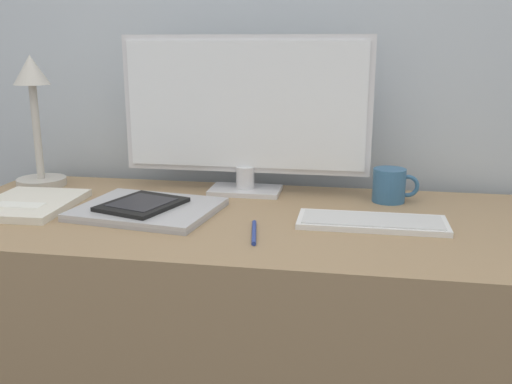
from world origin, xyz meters
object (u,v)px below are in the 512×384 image
at_px(laptop, 148,209).
at_px(notebook, 29,204).
at_px(keyboard, 372,222).
at_px(pen, 254,232).
at_px(coffee_mug, 390,185).
at_px(ereader, 142,204).
at_px(desk_lamp, 35,112).
at_px(monitor, 245,111).

height_order(laptop, notebook, notebook).
relative_size(keyboard, pen, 2.30).
relative_size(keyboard, coffee_mug, 2.83).
xyz_separation_m(laptop, coffee_mug, (0.54, 0.19, 0.03)).
relative_size(ereader, coffee_mug, 1.90).
bearing_deg(keyboard, coffee_mug, 76.91).
bearing_deg(laptop, desk_lamp, 152.16).
height_order(notebook, pen, notebook).
relative_size(monitor, keyboard, 2.00).
height_order(desk_lamp, notebook, desk_lamp).
xyz_separation_m(monitor, keyboard, (0.31, -0.22, -0.20)).
distance_m(keyboard, notebook, 0.78).
distance_m(keyboard, ereader, 0.50).
distance_m(monitor, coffee_mug, 0.40).
bearing_deg(keyboard, desk_lamp, 166.96).
relative_size(monitor, desk_lamp, 1.81).
bearing_deg(pen, monitor, 103.86).
relative_size(keyboard, desk_lamp, 0.91).
xyz_separation_m(laptop, pen, (0.26, -0.11, -0.00)).
bearing_deg(ereader, coffee_mug, 19.74).
bearing_deg(ereader, laptop, 31.26).
xyz_separation_m(keyboard, pen, (-0.23, -0.10, -0.00)).
bearing_deg(ereader, monitor, 49.16).
distance_m(keyboard, laptop, 0.49).
bearing_deg(desk_lamp, keyboard, -13.04).
relative_size(monitor, pen, 4.61).
relative_size(monitor, notebook, 2.44).
relative_size(desk_lamp, coffee_mug, 3.12).
distance_m(ereader, desk_lamp, 0.45).
bearing_deg(keyboard, notebook, -179.76).
bearing_deg(keyboard, pen, -156.28).
height_order(monitor, notebook, monitor).
height_order(keyboard, desk_lamp, desk_lamp).
relative_size(laptop, coffee_mug, 3.00).
bearing_deg(pen, notebook, 169.76).
xyz_separation_m(keyboard, ereader, (-0.50, -0.00, 0.01)).
distance_m(keyboard, desk_lamp, 0.91).
bearing_deg(notebook, desk_lamp, 112.48).
distance_m(monitor, desk_lamp, 0.55).
distance_m(keyboard, coffee_mug, 0.20).
bearing_deg(monitor, keyboard, -35.21).
relative_size(desk_lamp, pen, 2.54).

